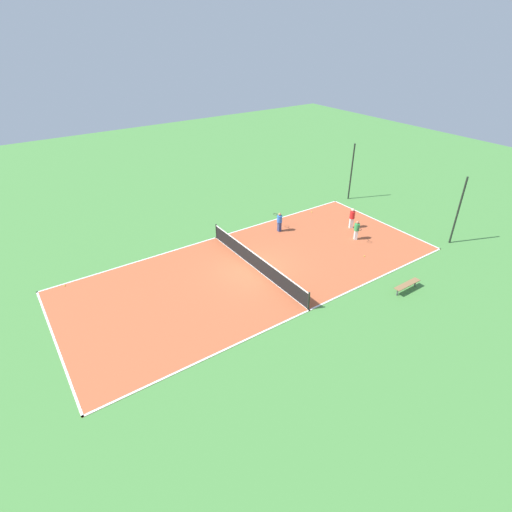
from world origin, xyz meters
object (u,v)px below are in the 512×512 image
Objects in this scene: tennis_ball_midcourt at (65,286)px; player_far_green at (357,229)px; player_coach_red at (352,217)px; tennis_ball_near_net at (312,212)px; tennis_net at (256,261)px; fence_post_back_right at (458,211)px; bench at (407,285)px; tennis_ball_right_alley at (364,256)px; fence_post_back_left at (351,172)px; player_near_blue at (279,221)px.

player_far_green is at bearing 73.05° from tennis_ball_midcourt.
tennis_ball_near_net is (-3.60, -0.53, -0.81)m from player_coach_red.
player_coach_red reaches higher than tennis_net.
player_far_green is 0.30× the size of fence_post_back_right.
tennis_ball_right_alley is at bearing 76.96° from bench.
tennis_net is 5.23× the size of bench.
bench is at bearing 40.30° from tennis_net.
tennis_ball_near_net is 0.01× the size of fence_post_back_right.
fence_post_back_left is (-0.41, 4.40, 2.24)m from tennis_ball_near_net.
bench is 3.94m from tennis_ball_right_alley.
tennis_ball_right_alley is (2.72, 6.44, -0.50)m from tennis_net.
fence_post_back_left is 9.32m from fence_post_back_right.
tennis_ball_right_alley is 6.83m from fence_post_back_right.
tennis_net is at bearing -112.94° from tennis_ball_right_alley.
fence_post_back_left reaches higher than player_coach_red.
fence_post_back_right is (9.32, 0.00, 0.00)m from fence_post_back_left.
tennis_ball_near_net is (-4.25, 8.19, -0.50)m from tennis_net.
fence_post_back_left is (-11.21, 7.04, 1.91)m from bench.
tennis_ball_near_net is at bearing 88.94° from tennis_ball_midcourt.
player_coach_red reaches higher than player_far_green.
tennis_ball_near_net is at bearing -84.72° from fence_post_back_left.
bench is at bearing -13.04° from tennis_ball_right_alley.
player_far_green reaches higher than tennis_ball_midcourt.
player_near_blue is at bearing -74.88° from tennis_ball_near_net.
tennis_ball_near_net is 1.00× the size of tennis_ball_right_alley.
player_coach_red is 4.15m from tennis_ball_right_alley.
tennis_ball_right_alley is (5.89, 2.27, -0.75)m from player_near_blue.
tennis_net is 7.01× the size of player_far_green.
tennis_net is 8.59m from bench.
bench is 26.96× the size of tennis_ball_midcourt.
tennis_ball_near_net is at bearing -153.23° from player_far_green.
player_coach_red is 6.73m from fence_post_back_right.
player_near_blue reaches higher than tennis_ball_midcourt.
fence_post_back_left is at bearing 90.19° from tennis_ball_midcourt.
tennis_net is at bearing 31.25° from player_coach_red.
bench is at bearing 93.24° from player_coach_red.
tennis_net reaches higher than bench.
player_far_green is 20.10× the size of tennis_ball_right_alley.
tennis_ball_near_net is 7.20m from tennis_ball_right_alley.
tennis_ball_right_alley is at bearing -107.48° from fence_post_back_right.
bench is at bearing -165.53° from player_near_blue.
fence_post_back_left is at bearing 140.21° from tennis_ball_right_alley.
tennis_net is 2.08× the size of fence_post_back_left.
player_far_green is at bearing -128.46° from fence_post_back_right.
player_near_blue is at bearing -79.95° from fence_post_back_left.
player_coach_red is at bearing 94.26° from tennis_net.
tennis_ball_right_alley is 17.89m from tennis_ball_midcourt.
fence_post_back_left is at bearing 57.88° from bench.
tennis_ball_near_net is at bearing -68.50° from player_near_blue.
bench reaches higher than tennis_ball_midcourt.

